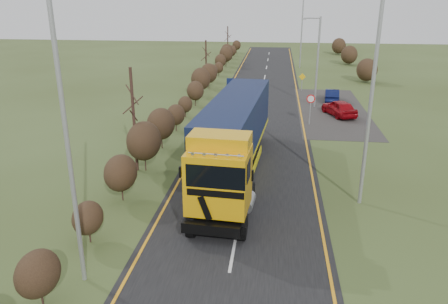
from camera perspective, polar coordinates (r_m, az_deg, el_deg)
ground at (r=21.52m, az=2.29°, el=-7.13°), size 160.00×160.00×0.00m
road at (r=30.75m, az=3.81°, el=1.30°), size 8.00×120.00×0.02m
layby at (r=40.65m, az=13.85°, el=5.36°), size 6.00×18.00×0.02m
lane_markings at (r=30.46m, az=3.78°, el=1.16°), size 7.52×116.00×0.01m
hedgerow at (r=29.19m, az=-8.21°, el=3.43°), size 2.24×102.04×6.05m
lorry at (r=24.34m, az=1.26°, el=2.35°), size 3.55×15.61×4.31m
car_red_hatchback at (r=38.64m, az=14.81°, el=5.58°), size 2.98×4.35×1.38m
car_blue_sedan at (r=43.89m, az=13.90°, el=7.20°), size 1.61×3.80×1.22m
streetlight_near at (r=21.11m, az=18.40°, el=7.56°), size 2.15×0.20×10.15m
streetlight_mid at (r=40.74m, az=12.00°, el=11.83°), size 1.72×0.18×8.02m
streetlight_far at (r=63.95m, az=10.01°, el=15.72°), size 2.11×0.20×9.97m
left_pole at (r=15.05m, az=-19.72°, el=0.53°), size 0.16×0.16×10.14m
speed_sign at (r=35.19m, az=11.23°, el=6.22°), size 0.67×0.10×2.44m
warning_board at (r=48.05m, az=10.16°, el=9.20°), size 0.73×0.11×1.92m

